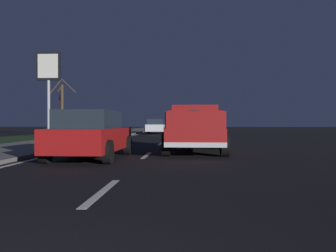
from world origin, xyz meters
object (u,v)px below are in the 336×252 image
at_px(sedan_white, 156,126).
at_px(gas_price_sign, 48,73).
at_px(pickup_truck, 195,127).
at_px(bare_tree_far, 62,107).
at_px(sedan_red, 91,134).

xyz_separation_m(sedan_white, gas_price_sign, (-9.52, 7.66, 4.23)).
xyz_separation_m(pickup_truck, sedan_white, (22.88, 3.47, -0.20)).
relative_size(pickup_truck, bare_tree_far, 1.08).
distance_m(pickup_truck, bare_tree_far, 20.27).
xyz_separation_m(sedan_white, bare_tree_far, (-6.11, 7.80, 1.73)).
bearing_deg(sedan_red, pickup_truck, -50.75).
xyz_separation_m(gas_price_sign, bare_tree_far, (3.41, 0.15, -2.50)).
bearing_deg(sedan_red, bare_tree_far, 21.92).
height_order(pickup_truck, sedan_white, pickup_truck).
bearing_deg(sedan_white, bare_tree_far, 128.04).
height_order(sedan_white, gas_price_sign, gas_price_sign).
bearing_deg(gas_price_sign, bare_tree_far, 2.46).
bearing_deg(sedan_white, sedan_red, -179.85).
relative_size(sedan_red, gas_price_sign, 0.66).
xyz_separation_m(pickup_truck, gas_price_sign, (13.36, 11.13, 4.03)).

